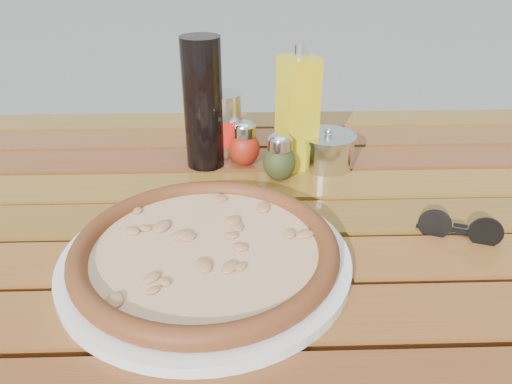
{
  "coord_description": "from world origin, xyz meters",
  "views": [
    {
      "loc": [
        -0.02,
        -0.62,
        1.13
      ],
      "look_at": [
        0.0,
        0.02,
        0.78
      ],
      "focal_mm": 35.0,
      "sensor_mm": 36.0,
      "label": 1
    }
  ],
  "objects_px": {
    "pepper_shaker": "(244,144)",
    "oregano_shaker": "(279,158)",
    "dark_bottle": "(203,104)",
    "olive_oil_cruet": "(297,113)",
    "sunglasses": "(459,229)",
    "table": "(256,259)",
    "pizza": "(205,249)",
    "plate": "(206,259)",
    "soda_can": "(223,127)",
    "parmesan_tin": "(327,150)"
  },
  "relations": [
    {
      "from": "pepper_shaker",
      "to": "oregano_shaker",
      "type": "relative_size",
      "value": 1.0
    },
    {
      "from": "pepper_shaker",
      "to": "dark_bottle",
      "type": "distance_m",
      "value": 0.1
    },
    {
      "from": "olive_oil_cruet",
      "to": "sunglasses",
      "type": "relative_size",
      "value": 1.91
    },
    {
      "from": "table",
      "to": "pizza",
      "type": "relative_size",
      "value": 3.62
    },
    {
      "from": "plate",
      "to": "dark_bottle",
      "type": "bearing_deg",
      "value": 93.2
    },
    {
      "from": "pizza",
      "to": "soda_can",
      "type": "xyz_separation_m",
      "value": [
        0.01,
        0.32,
        0.04
      ]
    },
    {
      "from": "plate",
      "to": "oregano_shaker",
      "type": "relative_size",
      "value": 4.39
    },
    {
      "from": "table",
      "to": "plate",
      "type": "distance_m",
      "value": 0.15
    },
    {
      "from": "pizza",
      "to": "sunglasses",
      "type": "relative_size",
      "value": 3.52
    },
    {
      "from": "plate",
      "to": "dark_bottle",
      "type": "height_order",
      "value": "dark_bottle"
    },
    {
      "from": "pizza",
      "to": "pepper_shaker",
      "type": "height_order",
      "value": "pepper_shaker"
    },
    {
      "from": "pizza",
      "to": "parmesan_tin",
      "type": "height_order",
      "value": "parmesan_tin"
    },
    {
      "from": "dark_bottle",
      "to": "table",
      "type": "bearing_deg",
      "value": -65.57
    },
    {
      "from": "olive_oil_cruet",
      "to": "soda_can",
      "type": "bearing_deg",
      "value": 163.12
    },
    {
      "from": "soda_can",
      "to": "olive_oil_cruet",
      "type": "xyz_separation_m",
      "value": [
        0.13,
        -0.04,
        0.04
      ]
    },
    {
      "from": "table",
      "to": "plate",
      "type": "bearing_deg",
      "value": -120.98
    },
    {
      "from": "plate",
      "to": "oregano_shaker",
      "type": "bearing_deg",
      "value": 64.99
    },
    {
      "from": "sunglasses",
      "to": "dark_bottle",
      "type": "bearing_deg",
      "value": 165.46
    },
    {
      "from": "soda_can",
      "to": "sunglasses",
      "type": "bearing_deg",
      "value": -40.21
    },
    {
      "from": "table",
      "to": "dark_bottle",
      "type": "distance_m",
      "value": 0.27
    },
    {
      "from": "dark_bottle",
      "to": "soda_can",
      "type": "relative_size",
      "value": 1.83
    },
    {
      "from": "soda_can",
      "to": "sunglasses",
      "type": "xyz_separation_m",
      "value": [
        0.32,
        -0.27,
        -0.04
      ]
    },
    {
      "from": "pepper_shaker",
      "to": "soda_can",
      "type": "distance_m",
      "value": 0.05
    },
    {
      "from": "pepper_shaker",
      "to": "olive_oil_cruet",
      "type": "relative_size",
      "value": 0.39
    },
    {
      "from": "pizza",
      "to": "oregano_shaker",
      "type": "height_order",
      "value": "oregano_shaker"
    },
    {
      "from": "plate",
      "to": "soda_can",
      "type": "height_order",
      "value": "soda_can"
    },
    {
      "from": "table",
      "to": "soda_can",
      "type": "relative_size",
      "value": 11.67
    },
    {
      "from": "parmesan_tin",
      "to": "sunglasses",
      "type": "relative_size",
      "value": 1.07
    },
    {
      "from": "dark_bottle",
      "to": "olive_oil_cruet",
      "type": "xyz_separation_m",
      "value": [
        0.16,
        -0.01,
        -0.01
      ]
    },
    {
      "from": "pizza",
      "to": "olive_oil_cruet",
      "type": "distance_m",
      "value": 0.32
    },
    {
      "from": "plate",
      "to": "sunglasses",
      "type": "height_order",
      "value": "sunglasses"
    },
    {
      "from": "olive_oil_cruet",
      "to": "parmesan_tin",
      "type": "height_order",
      "value": "olive_oil_cruet"
    },
    {
      "from": "parmesan_tin",
      "to": "plate",
      "type": "bearing_deg",
      "value": -124.97
    },
    {
      "from": "plate",
      "to": "pepper_shaker",
      "type": "distance_m",
      "value": 0.3
    },
    {
      "from": "sunglasses",
      "to": "soda_can",
      "type": "bearing_deg",
      "value": 160.26
    },
    {
      "from": "pizza",
      "to": "oregano_shaker",
      "type": "relative_size",
      "value": 4.72
    },
    {
      "from": "plate",
      "to": "dark_bottle",
      "type": "relative_size",
      "value": 1.64
    },
    {
      "from": "dark_bottle",
      "to": "olive_oil_cruet",
      "type": "height_order",
      "value": "dark_bottle"
    },
    {
      "from": "table",
      "to": "dark_bottle",
      "type": "relative_size",
      "value": 6.36
    },
    {
      "from": "oregano_shaker",
      "to": "parmesan_tin",
      "type": "height_order",
      "value": "oregano_shaker"
    },
    {
      "from": "oregano_shaker",
      "to": "olive_oil_cruet",
      "type": "relative_size",
      "value": 0.39
    },
    {
      "from": "plate",
      "to": "sunglasses",
      "type": "distance_m",
      "value": 0.34
    },
    {
      "from": "table",
      "to": "olive_oil_cruet",
      "type": "bearing_deg",
      "value": 66.56
    },
    {
      "from": "oregano_shaker",
      "to": "soda_can",
      "type": "distance_m",
      "value": 0.13
    },
    {
      "from": "parmesan_tin",
      "to": "sunglasses",
      "type": "height_order",
      "value": "parmesan_tin"
    },
    {
      "from": "pizza",
      "to": "olive_oil_cruet",
      "type": "xyz_separation_m",
      "value": [
        0.14,
        0.28,
        0.07
      ]
    },
    {
      "from": "pizza",
      "to": "parmesan_tin",
      "type": "xyz_separation_m",
      "value": [
        0.19,
        0.28,
        0.01
      ]
    },
    {
      "from": "table",
      "to": "sunglasses",
      "type": "xyz_separation_m",
      "value": [
        0.27,
        -0.06,
        0.09
      ]
    },
    {
      "from": "soda_can",
      "to": "pepper_shaker",
      "type": "bearing_deg",
      "value": -37.75
    },
    {
      "from": "dark_bottle",
      "to": "parmesan_tin",
      "type": "height_order",
      "value": "dark_bottle"
    }
  ]
}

